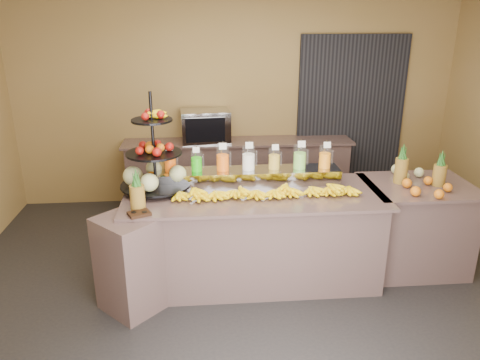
{
  "coord_description": "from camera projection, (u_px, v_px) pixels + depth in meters",
  "views": [
    {
      "loc": [
        -0.49,
        -3.87,
        2.59
      ],
      "look_at": [
        -0.14,
        0.3,
        1.07
      ],
      "focal_mm": 35.0,
      "sensor_mm": 36.0,
      "label": 1
    }
  ],
  "objects": [
    {
      "name": "fruit_stand",
      "position": [
        160.0,
        166.0,
        4.52
      ],
      "size": [
        0.73,
        0.73,
        0.97
      ],
      "rotation": [
        0.0,
        0.0,
        -0.07
      ],
      "color": "black",
      "rests_on": "buffet_counter"
    },
    {
      "name": "right_fruit_pile",
      "position": [
        422.0,
        180.0,
        4.63
      ],
      "size": [
        0.49,
        0.47,
        0.26
      ],
      "color": "brown",
      "rests_on": "right_counter"
    },
    {
      "name": "back_ledge",
      "position": [
        238.0,
        173.0,
        6.5
      ],
      "size": [
        3.1,
        0.55,
        0.93
      ],
      "color": "gray",
      "rests_on": "ground"
    },
    {
      "name": "pitcher_tray",
      "position": [
        248.0,
        176.0,
        4.75
      ],
      "size": [
        1.85,
        0.3,
        0.15
      ],
      "primitive_type": "cube",
      "color": "gray",
      "rests_on": "buffet_counter"
    },
    {
      "name": "pineapple_left_a",
      "position": [
        137.0,
        195.0,
        4.1
      ],
      "size": [
        0.13,
        0.13,
        0.38
      ],
      "rotation": [
        0.0,
        0.0,
        0.26
      ],
      "color": "brown",
      "rests_on": "buffet_counter"
    },
    {
      "name": "banana_heap",
      "position": [
        265.0,
        190.0,
        4.43
      ],
      "size": [
        1.84,
        0.17,
        0.15
      ],
      "color": "yellow",
      "rests_on": "buffet_counter"
    },
    {
      "name": "ground",
      "position": [
        257.0,
        293.0,
        4.55
      ],
      "size": [
        6.0,
        6.0,
        0.0
      ],
      "primitive_type": "plane",
      "color": "black",
      "rests_on": "ground"
    },
    {
      "name": "condiment_caddy",
      "position": [
        139.0,
        214.0,
        4.03
      ],
      "size": [
        0.22,
        0.2,
        0.03
      ],
      "primitive_type": "cube",
      "rotation": [
        0.0,
        0.0,
        0.43
      ],
      "color": "black",
      "rests_on": "buffet_counter"
    },
    {
      "name": "juice_pitcher_orange_b",
      "position": [
        223.0,
        160.0,
        4.66
      ],
      "size": [
        0.13,
        0.13,
        0.31
      ],
      "color": "silver",
      "rests_on": "pitcher_tray"
    },
    {
      "name": "oven_warmer",
      "position": [
        205.0,
        126.0,
        6.23
      ],
      "size": [
        0.67,
        0.5,
        0.43
      ],
      "primitive_type": "cube",
      "rotation": [
        0.0,
        0.0,
        0.08
      ],
      "color": "gray",
      "rests_on": "back_ledge"
    },
    {
      "name": "juice_pitcher_green",
      "position": [
        197.0,
        162.0,
        4.65
      ],
      "size": [
        0.11,
        0.12,
        0.27
      ],
      "color": "silver",
      "rests_on": "pitcher_tray"
    },
    {
      "name": "juice_pitcher_lemon",
      "position": [
        274.0,
        160.0,
        4.71
      ],
      "size": [
        0.12,
        0.12,
        0.28
      ],
      "color": "silver",
      "rests_on": "pitcher_tray"
    },
    {
      "name": "juice_pitcher_orange_c",
      "position": [
        325.0,
        158.0,
        4.75
      ],
      "size": [
        0.12,
        0.13,
        0.29
      ],
      "color": "silver",
      "rests_on": "pitcher_tray"
    },
    {
      "name": "juice_pitcher_lime",
      "position": [
        300.0,
        158.0,
        4.72
      ],
      "size": [
        0.13,
        0.13,
        0.31
      ],
      "color": "silver",
      "rests_on": "pitcher_tray"
    },
    {
      "name": "juice_pitcher_orange_a",
      "position": [
        170.0,
        162.0,
        4.62
      ],
      "size": [
        0.12,
        0.12,
        0.28
      ],
      "color": "silver",
      "rests_on": "pitcher_tray"
    },
    {
      "name": "buffet_counter",
      "position": [
        243.0,
        239.0,
        4.62
      ],
      "size": [
        2.75,
        1.25,
        0.93
      ],
      "color": "gray",
      "rests_on": "ground"
    },
    {
      "name": "room_envelope",
      "position": [
        268.0,
        87.0,
        4.66
      ],
      "size": [
        6.04,
        5.02,
        2.82
      ],
      "color": "olive",
      "rests_on": "ground"
    },
    {
      "name": "pineapple_left_b",
      "position": [
        163.0,
        168.0,
        4.79
      ],
      "size": [
        0.12,
        0.12,
        0.38
      ],
      "rotation": [
        0.0,
        0.0,
        -0.14
      ],
      "color": "brown",
      "rests_on": "buffet_counter"
    },
    {
      "name": "juice_pitcher_milk",
      "position": [
        249.0,
        160.0,
        4.68
      ],
      "size": [
        0.13,
        0.13,
        0.31
      ],
      "color": "silver",
      "rests_on": "pitcher_tray"
    },
    {
      "name": "right_counter",
      "position": [
        414.0,
        226.0,
        4.9
      ],
      "size": [
        1.08,
        0.88,
        0.93
      ],
      "color": "gray",
      "rests_on": "ground"
    }
  ]
}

